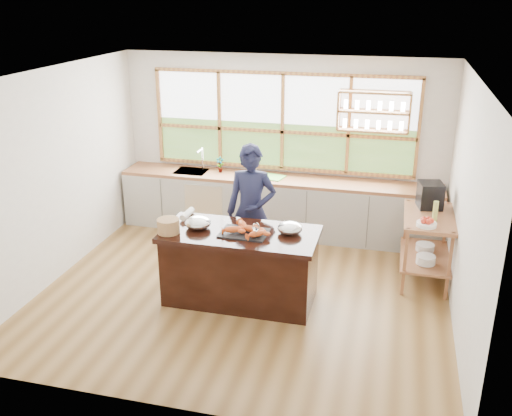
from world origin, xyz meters
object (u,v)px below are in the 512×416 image
(island, at_px, (240,266))
(wicker_basket, at_px, (168,226))
(espresso_machine, at_px, (430,195))
(cook, at_px, (251,212))

(island, distance_m, wicker_basket, 0.99)
(espresso_machine, height_order, wicker_basket, espresso_machine)
(island, relative_size, cook, 1.04)
(island, xyz_separation_m, cook, (-0.04, 0.70, 0.43))
(island, height_order, wicker_basket, wicker_basket)
(espresso_machine, bearing_deg, wicker_basket, -162.87)
(cook, distance_m, wicker_basket, 1.20)
(cook, xyz_separation_m, espresso_machine, (2.23, 0.70, 0.18))
(island, distance_m, cook, 0.82)
(island, bearing_deg, wicker_basket, -164.55)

